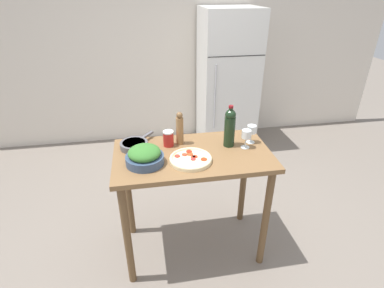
{
  "coord_description": "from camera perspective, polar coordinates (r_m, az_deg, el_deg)",
  "views": [
    {
      "loc": [
        -0.33,
        -1.89,
        2.06
      ],
      "look_at": [
        0.0,
        0.03,
        1.01
      ],
      "focal_mm": 28.0,
      "sensor_mm": 36.0,
      "label": 1
    }
  ],
  "objects": [
    {
      "name": "salt_canister",
      "position": [
        2.3,
        -4.52,
        1.06
      ],
      "size": [
        0.08,
        0.08,
        0.12
      ],
      "color": "#B2231E",
      "rests_on": "prep_counter"
    },
    {
      "name": "wine_bottle",
      "position": [
        2.27,
        7.2,
        3.24
      ],
      "size": [
        0.08,
        0.08,
        0.33
      ],
      "color": "black",
      "rests_on": "prep_counter"
    },
    {
      "name": "salad_bowl",
      "position": [
        2.09,
        -9.02,
        -2.26
      ],
      "size": [
        0.27,
        0.27,
        0.13
      ],
      "color": "#384C6B",
      "rests_on": "prep_counter"
    },
    {
      "name": "pepper_mill",
      "position": [
        2.3,
        -2.35,
        2.92
      ],
      "size": [
        0.06,
        0.06,
        0.26
      ],
      "color": "olive",
      "rests_on": "prep_counter"
    },
    {
      "name": "prep_counter",
      "position": [
        2.3,
        0.14,
        -5.12
      ],
      "size": [
        1.17,
        0.65,
        0.95
      ],
      "color": "brown",
      "rests_on": "ground_plane"
    },
    {
      "name": "ground_plane",
      "position": [
        2.82,
        0.12,
        -18.7
      ],
      "size": [
        14.0,
        14.0,
        0.0
      ],
      "primitive_type": "plane",
      "color": "slate"
    },
    {
      "name": "refrigerator",
      "position": [
        4.09,
        6.69,
        11.76
      ],
      "size": [
        0.71,
        0.71,
        1.82
      ],
      "color": "silver",
      "rests_on": "ground_plane"
    },
    {
      "name": "wall_back",
      "position": [
        4.23,
        -5.45,
        17.88
      ],
      "size": [
        6.4,
        0.09,
        2.6
      ],
      "color": "silver",
      "rests_on": "ground_plane"
    },
    {
      "name": "cast_iron_skillet",
      "position": [
        2.32,
        -10.95,
        -0.13
      ],
      "size": [
        0.26,
        0.29,
        0.05
      ],
      "color": "#56565B",
      "rests_on": "prep_counter"
    },
    {
      "name": "homemade_pizza",
      "position": [
        2.12,
        -0.26,
        -2.88
      ],
      "size": [
        0.3,
        0.3,
        0.03
      ],
      "color": "beige",
      "rests_on": "prep_counter"
    },
    {
      "name": "wine_glass_near",
      "position": [
        2.28,
        10.29,
        1.66
      ],
      "size": [
        0.07,
        0.07,
        0.15
      ],
      "color": "silver",
      "rests_on": "prep_counter"
    },
    {
      "name": "wine_glass_far",
      "position": [
        2.37,
        11.27,
        2.57
      ],
      "size": [
        0.07,
        0.07,
        0.15
      ],
      "color": "silver",
      "rests_on": "prep_counter"
    }
  ]
}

